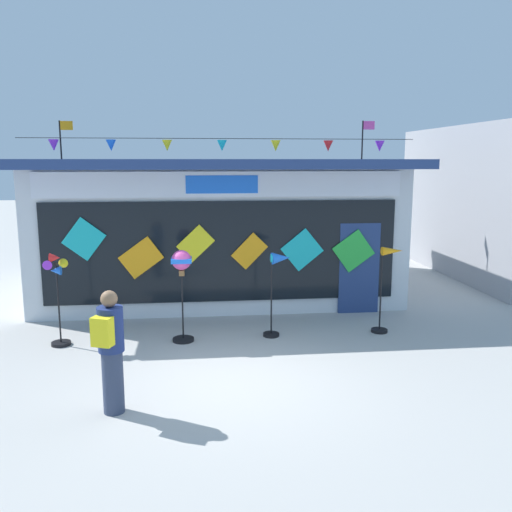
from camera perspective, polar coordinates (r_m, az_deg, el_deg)
name	(u,v)px	position (r m, az deg, el deg)	size (l,w,h in m)	color
ground_plane	(229,379)	(8.57, -2.87, -12.86)	(80.00, 80.00, 0.00)	#ADAAA5
kite_shop_building	(217,223)	(14.36, -4.13, 3.49)	(8.71, 6.74, 4.38)	silver
wind_spinner_far_left	(57,286)	(10.32, -20.29, -3.03)	(0.40, 0.35, 1.72)	black
wind_spinner_left	(182,272)	(9.97, -7.86, -1.68)	(0.40, 0.40, 1.73)	black
wind_spinner_center_left	(278,277)	(10.22, 2.34, -2.26)	(0.54, 0.31, 1.64)	black
wind_spinner_center_right	(387,279)	(10.78, 13.69, -2.41)	(0.57, 0.32, 1.70)	black
person_near_camera	(111,349)	(7.45, -15.10, -9.51)	(0.39, 0.48, 1.68)	#333D56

